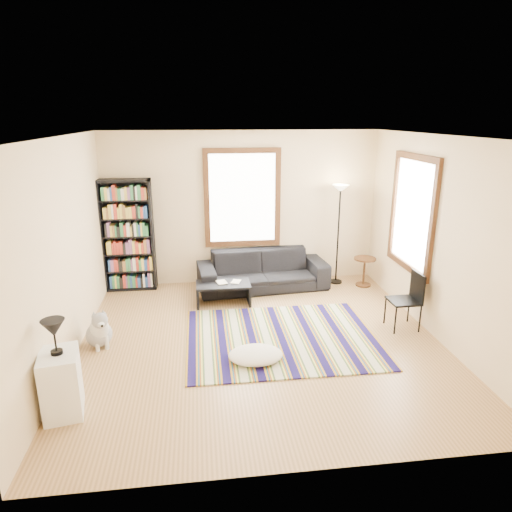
{
  "coord_description": "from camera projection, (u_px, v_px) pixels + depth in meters",
  "views": [
    {
      "loc": [
        -0.79,
        -5.74,
        3.05
      ],
      "look_at": [
        0.0,
        0.5,
        1.1
      ],
      "focal_mm": 32.0,
      "sensor_mm": 36.0,
      "label": 1
    }
  ],
  "objects": [
    {
      "name": "floor",
      "position": [
        260.0,
        344.0,
        6.46
      ],
      "size": [
        5.0,
        5.0,
        0.1
      ],
      "primitive_type": "cube",
      "color": "#AD814F",
      "rests_on": "ground"
    },
    {
      "name": "ceiling",
      "position": [
        261.0,
        132.0,
        5.6
      ],
      "size": [
        5.0,
        5.0,
        0.1
      ],
      "primitive_type": "cube",
      "color": "white",
      "rests_on": "floor"
    },
    {
      "name": "wall_back",
      "position": [
        242.0,
        208.0,
        8.44
      ],
      "size": [
        5.0,
        0.1,
        2.8
      ],
      "primitive_type": "cube",
      "color": "beige",
      "rests_on": "floor"
    },
    {
      "name": "wall_front",
      "position": [
        304.0,
        333.0,
        3.61
      ],
      "size": [
        5.0,
        0.1,
        2.8
      ],
      "primitive_type": "cube",
      "color": "beige",
      "rests_on": "floor"
    },
    {
      "name": "wall_left",
      "position": [
        60.0,
        252.0,
        5.72
      ],
      "size": [
        0.1,
        5.0,
        2.8
      ],
      "primitive_type": "cube",
      "color": "beige",
      "rests_on": "floor"
    },
    {
      "name": "wall_right",
      "position": [
        442.0,
        239.0,
        6.33
      ],
      "size": [
        0.1,
        5.0,
        2.8
      ],
      "primitive_type": "cube",
      "color": "beige",
      "rests_on": "floor"
    },
    {
      "name": "window_back",
      "position": [
        242.0,
        198.0,
        8.31
      ],
      "size": [
        1.2,
        0.06,
        1.6
      ],
      "primitive_type": "cube",
      "color": "white",
      "rests_on": "wall_back"
    },
    {
      "name": "window_right",
      "position": [
        412.0,
        213.0,
        7.02
      ],
      "size": [
        0.06,
        1.2,
        1.6
      ],
      "primitive_type": "cube",
      "color": "white",
      "rests_on": "wall_right"
    },
    {
      "name": "rug",
      "position": [
        281.0,
        338.0,
        6.51
      ],
      "size": [
        2.68,
        2.14,
        0.02
      ],
      "primitive_type": "cube",
      "color": "#140D43",
      "rests_on": "floor"
    },
    {
      "name": "sofa",
      "position": [
        263.0,
        270.0,
        8.32
      ],
      "size": [
        1.12,
        2.4,
        0.68
      ],
      "primitive_type": "imported",
      "rotation": [
        0.0,
        0.0,
        0.09
      ],
      "color": "black",
      "rests_on": "floor"
    },
    {
      "name": "bookshelf",
      "position": [
        128.0,
        236.0,
        8.09
      ],
      "size": [
        0.9,
        0.3,
        2.0
      ],
      "primitive_type": "cube",
      "color": "black",
      "rests_on": "floor"
    },
    {
      "name": "coffee_table",
      "position": [
        223.0,
        293.0,
        7.67
      ],
      "size": [
        0.98,
        0.66,
        0.36
      ],
      "primitive_type": "cube",
      "rotation": [
        0.0,
        0.0,
        0.19
      ],
      "color": "black",
      "rests_on": "floor"
    },
    {
      "name": "book_a",
      "position": [
        217.0,
        283.0,
        7.6
      ],
      "size": [
        0.24,
        0.2,
        0.02
      ],
      "primitive_type": "imported",
      "rotation": [
        0.0,
        0.0,
        0.22
      ],
      "color": "beige",
      "rests_on": "coffee_table"
    },
    {
      "name": "book_b",
      "position": [
        232.0,
        281.0,
        7.68
      ],
      "size": [
        0.2,
        0.23,
        0.01
      ],
      "primitive_type": "imported",
      "rotation": [
        0.0,
        0.0,
        -0.36
      ],
      "color": "beige",
      "rests_on": "coffee_table"
    },
    {
      "name": "floor_cushion",
      "position": [
        256.0,
        355.0,
        5.88
      ],
      "size": [
        0.81,
        0.68,
        0.18
      ],
      "primitive_type": "ellipsoid",
      "rotation": [
        0.0,
        0.0,
        -0.24
      ],
      "color": "silver",
      "rests_on": "floor"
    },
    {
      "name": "floor_lamp",
      "position": [
        338.0,
        235.0,
        8.41
      ],
      "size": [
        0.37,
        0.37,
        1.86
      ],
      "primitive_type": null,
      "rotation": [
        0.0,
        0.0,
        0.27
      ],
      "color": "black",
      "rests_on": "floor"
    },
    {
      "name": "side_table",
      "position": [
        364.0,
        272.0,
        8.44
      ],
      "size": [
        0.53,
        0.53,
        0.54
      ],
      "primitive_type": "cylinder",
      "rotation": [
        0.0,
        0.0,
        -0.43
      ],
      "color": "#4A2812",
      "rests_on": "floor"
    },
    {
      "name": "folding_chair",
      "position": [
        404.0,
        301.0,
        6.71
      ],
      "size": [
        0.43,
        0.41,
        0.86
      ],
      "primitive_type": "cube",
      "rotation": [
        0.0,
        0.0,
        0.02
      ],
      "color": "black",
      "rests_on": "floor"
    },
    {
      "name": "white_cabinet",
      "position": [
        61.0,
        383.0,
        4.79
      ],
      "size": [
        0.47,
        0.56,
        0.7
      ],
      "primitive_type": "cube",
      "rotation": [
        0.0,
        0.0,
        0.19
      ],
      "color": "white",
      "rests_on": "floor"
    },
    {
      "name": "table_lamp",
      "position": [
        55.0,
        337.0,
        4.63
      ],
      "size": [
        0.29,
        0.29,
        0.38
      ],
      "primitive_type": null,
      "rotation": [
        0.0,
        0.0,
        0.25
      ],
      "color": "black",
      "rests_on": "white_cabinet"
    },
    {
      "name": "dog",
      "position": [
        98.0,
        327.0,
        6.24
      ],
      "size": [
        0.57,
        0.66,
        0.55
      ],
      "primitive_type": null,
      "rotation": [
        0.0,
        0.0,
        0.38
      ],
      "color": "#B9B9B9",
      "rests_on": "floor"
    }
  ]
}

